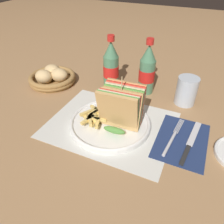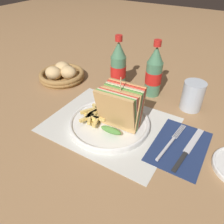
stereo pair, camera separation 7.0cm
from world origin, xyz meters
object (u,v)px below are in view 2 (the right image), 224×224
object	(u,v)px
club_sandwich	(120,108)
bread_basket	(62,74)
glass_near	(192,97)
fork	(169,145)
knife	(188,149)
coke_bottle_near	(118,67)
coke_bottle_far	(154,73)
plate_main	(109,123)

from	to	relation	value
club_sandwich	bread_basket	world-z (taller)	club_sandwich
glass_near	fork	bearing A→B (deg)	-89.66
fork	glass_near	world-z (taller)	glass_near
knife	bread_basket	size ratio (longest dim) A/B	1.04
glass_near	bread_basket	bearing A→B (deg)	-172.27
club_sandwich	bread_basket	distance (m)	0.41
club_sandwich	glass_near	world-z (taller)	club_sandwich
knife	coke_bottle_near	distance (m)	0.42
fork	coke_bottle_near	distance (m)	0.38
knife	fork	bearing A→B (deg)	-157.86
knife	bread_basket	distance (m)	0.61
fork	bread_basket	bearing A→B (deg)	170.31
club_sandwich	coke_bottle_far	distance (m)	0.25
knife	glass_near	distance (m)	0.22
fork	coke_bottle_far	distance (m)	0.30
club_sandwich	bread_basket	bearing A→B (deg)	157.71
knife	coke_bottle_far	xyz separation A→B (m)	(-0.21, 0.23, 0.09)
fork	coke_bottle_far	world-z (taller)	coke_bottle_far
plate_main	club_sandwich	size ratio (longest dim) A/B	1.58
knife	glass_near	size ratio (longest dim) A/B	1.97
bread_basket	club_sandwich	bearing A→B (deg)	-22.29
plate_main	knife	xyz separation A→B (m)	(0.25, 0.02, -0.00)
coke_bottle_near	glass_near	distance (m)	0.30
fork	plate_main	bearing A→B (deg)	-171.98
knife	coke_bottle_far	size ratio (longest dim) A/B	0.95
club_sandwich	fork	world-z (taller)	club_sandwich
glass_near	knife	bearing A→B (deg)	-75.81
bread_basket	knife	bearing A→B (deg)	-13.22
fork	bread_basket	world-z (taller)	bread_basket
coke_bottle_far	plate_main	bearing A→B (deg)	-99.25
glass_near	bread_basket	world-z (taller)	glass_near
club_sandwich	glass_near	bearing A→B (deg)	54.61
plate_main	glass_near	size ratio (longest dim) A/B	2.53
coke_bottle_far	glass_near	xyz separation A→B (m)	(0.16, -0.02, -0.05)
coke_bottle_near	coke_bottle_far	distance (m)	0.14
glass_near	coke_bottle_near	bearing A→B (deg)	-179.28
coke_bottle_far	bread_basket	distance (m)	0.40
coke_bottle_near	bread_basket	world-z (taller)	coke_bottle_near
coke_bottle_far	glass_near	distance (m)	0.16
club_sandwich	knife	xyz separation A→B (m)	(0.22, 0.02, -0.07)
club_sandwich	coke_bottle_near	size ratio (longest dim) A/B	0.77
fork	glass_near	size ratio (longest dim) A/B	1.76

